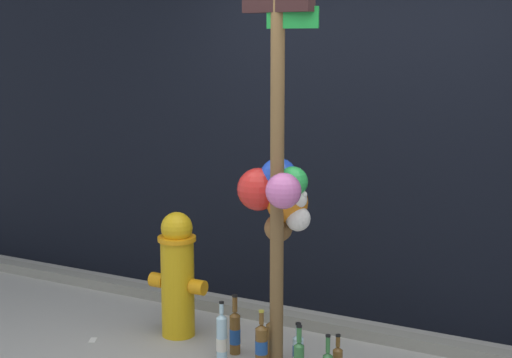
# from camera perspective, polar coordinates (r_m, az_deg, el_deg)

# --- Properties ---
(building_wall) EXTENTS (10.00, 0.20, 3.69)m
(building_wall) POSITION_cam_1_polar(r_m,az_deg,el_deg) (5.51, 8.37, 8.53)
(building_wall) COLOR black
(building_wall) RESTS_ON ground_plane
(curb_strip) EXTENTS (8.00, 0.12, 0.08)m
(curb_strip) POSITION_cam_1_polar(r_m,az_deg,el_deg) (5.46, 6.25, -10.83)
(curb_strip) COLOR gray
(curb_strip) RESTS_ON ground_plane
(memorial_post) EXTENTS (0.53, 0.46, 2.50)m
(memorial_post) POSITION_cam_1_polar(r_m,az_deg,el_deg) (4.56, 1.65, 1.01)
(memorial_post) COLOR brown
(memorial_post) RESTS_ON ground_plane
(fire_hydrant) EXTENTS (0.43, 0.26, 0.86)m
(fire_hydrant) POSITION_cam_1_polar(r_m,az_deg,el_deg) (5.31, -5.78, -6.93)
(fire_hydrant) COLOR gold
(fire_hydrant) RESTS_ON ground_plane
(bottle_0) EXTENTS (0.08, 0.08, 0.40)m
(bottle_0) POSITION_cam_1_polar(r_m,az_deg,el_deg) (4.77, 0.40, -12.27)
(bottle_0) COLOR brown
(bottle_0) RESTS_ON ground_plane
(bottle_1) EXTENTS (0.08, 0.08, 0.35)m
(bottle_1) POSITION_cam_1_polar(r_m,az_deg,el_deg) (4.98, 1.19, -11.64)
(bottle_1) COLOR brown
(bottle_1) RESTS_ON ground_plane
(bottle_3) EXTENTS (0.07, 0.07, 0.29)m
(bottle_3) POSITION_cam_1_polar(r_m,az_deg,el_deg) (4.88, 3.10, -12.39)
(bottle_3) COLOR #B2DBEA
(bottle_3) RESTS_ON ground_plane
(bottle_5) EXTENTS (0.07, 0.07, 0.39)m
(bottle_5) POSITION_cam_1_polar(r_m,az_deg,el_deg) (5.07, -1.55, -11.14)
(bottle_5) COLOR brown
(bottle_5) RESTS_ON ground_plane
(bottle_7) EXTENTS (0.07, 0.07, 0.40)m
(bottle_7) POSITION_cam_1_polar(r_m,az_deg,el_deg) (4.94, -2.53, -11.60)
(bottle_7) COLOR #B2DBEA
(bottle_7) RESTS_ON ground_plane
(litter_0) EXTENTS (0.08, 0.10, 0.01)m
(litter_0) POSITION_cam_1_polar(r_m,az_deg,el_deg) (5.44, -11.89, -11.47)
(litter_0) COLOR silver
(litter_0) RESTS_ON ground_plane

